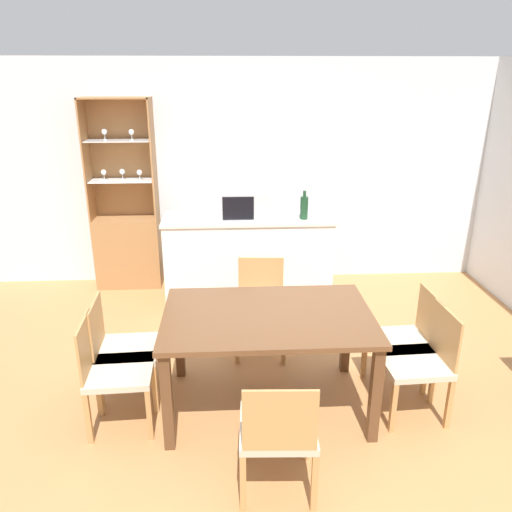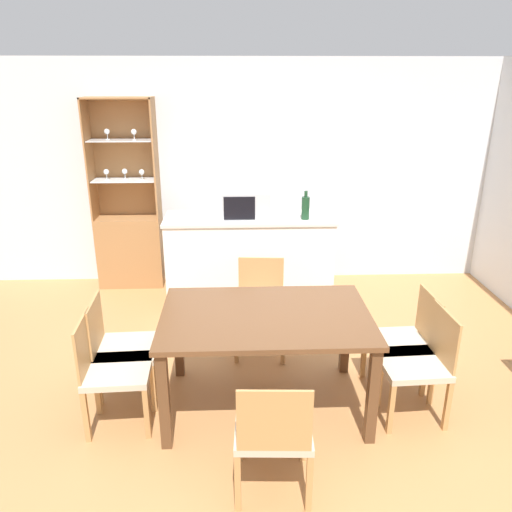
{
  "view_description": "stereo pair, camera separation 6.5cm",
  "coord_description": "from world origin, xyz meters",
  "px_view_note": "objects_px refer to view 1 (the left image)",
  "views": [
    {
      "loc": [
        -0.44,
        -3.13,
        2.37
      ],
      "look_at": [
        -0.22,
        0.98,
        0.86
      ],
      "focal_mm": 35.0,
      "sensor_mm": 36.0,
      "label": 1
    },
    {
      "loc": [
        -0.38,
        -3.13,
        2.37
      ],
      "look_at": [
        -0.22,
        0.98,
        0.86
      ],
      "focal_mm": 35.0,
      "sensor_mm": 36.0,
      "label": 2
    }
  ],
  "objects_px": {
    "dining_chair_side_right_near": "(419,361)",
    "dining_chair_head_far": "(261,306)",
    "microwave": "(244,204)",
    "dining_chair_side_left_far": "(122,349)",
    "wine_bottle": "(304,207)",
    "dining_table": "(268,326)",
    "display_cabinet": "(128,235)",
    "dining_chair_side_right_far": "(405,341)",
    "dining_chair_head_near": "(278,430)",
    "dining_chair_side_left_near": "(114,371)"
  },
  "relations": [
    {
      "from": "dining_chair_side_left_near",
      "to": "dining_chair_head_far",
      "type": "distance_m",
      "value": 1.46
    },
    {
      "from": "dining_chair_head_near",
      "to": "dining_chair_side_right_far",
      "type": "distance_m",
      "value": 1.46
    },
    {
      "from": "dining_chair_side_left_far",
      "to": "dining_chair_head_near",
      "type": "bearing_deg",
      "value": 45.52
    },
    {
      "from": "dining_chair_side_right_near",
      "to": "dining_chair_head_far",
      "type": "relative_size",
      "value": 1.0
    },
    {
      "from": "dining_chair_head_near",
      "to": "dining_chair_side_right_far",
      "type": "xyz_separation_m",
      "value": [
        1.09,
        0.98,
        0.0
      ]
    },
    {
      "from": "dining_chair_head_far",
      "to": "wine_bottle",
      "type": "bearing_deg",
      "value": -114.39
    },
    {
      "from": "dining_chair_side_left_far",
      "to": "microwave",
      "type": "height_order",
      "value": "microwave"
    },
    {
      "from": "dining_chair_side_right_far",
      "to": "microwave",
      "type": "relative_size",
      "value": 1.66
    },
    {
      "from": "dining_chair_side_right_near",
      "to": "wine_bottle",
      "type": "relative_size",
      "value": 2.78
    },
    {
      "from": "dining_chair_side_left_far",
      "to": "wine_bottle",
      "type": "bearing_deg",
      "value": 132.99
    },
    {
      "from": "dining_chair_side_left_far",
      "to": "wine_bottle",
      "type": "height_order",
      "value": "wine_bottle"
    },
    {
      "from": "dining_chair_side_left_near",
      "to": "dining_chair_side_left_far",
      "type": "distance_m",
      "value": 0.3
    },
    {
      "from": "dining_chair_side_right_far",
      "to": "microwave",
      "type": "xyz_separation_m",
      "value": [
        -1.19,
        1.72,
        0.67
      ]
    },
    {
      "from": "dining_chair_side_left_near",
      "to": "dining_chair_head_far",
      "type": "bearing_deg",
      "value": 129.29
    },
    {
      "from": "dining_chair_side_left_near",
      "to": "dining_chair_side_left_far",
      "type": "bearing_deg",
      "value": 177.32
    },
    {
      "from": "dining_chair_side_right_far",
      "to": "dining_chair_head_far",
      "type": "distance_m",
      "value": 1.28
    },
    {
      "from": "dining_chair_side_right_near",
      "to": "dining_chair_head_far",
      "type": "height_order",
      "value": "same"
    },
    {
      "from": "display_cabinet",
      "to": "dining_chair_side_right_near",
      "type": "bearing_deg",
      "value": -45.16
    },
    {
      "from": "dining_chair_side_left_far",
      "to": "microwave",
      "type": "xyz_separation_m",
      "value": [
        0.98,
        1.72,
        0.67
      ]
    },
    {
      "from": "dining_chair_side_left_near",
      "to": "wine_bottle",
      "type": "xyz_separation_m",
      "value": [
        1.59,
        1.91,
        0.65
      ]
    },
    {
      "from": "dining_table",
      "to": "dining_chair_head_far",
      "type": "bearing_deg",
      "value": 89.79
    },
    {
      "from": "dining_chair_side_right_near",
      "to": "dining_chair_side_left_near",
      "type": "height_order",
      "value": "same"
    },
    {
      "from": "microwave",
      "to": "wine_bottle",
      "type": "bearing_deg",
      "value": -9.92
    },
    {
      "from": "dining_chair_side_right_far",
      "to": "dining_chair_head_far",
      "type": "height_order",
      "value": "same"
    },
    {
      "from": "dining_chair_side_left_near",
      "to": "dining_chair_head_near",
      "type": "xyz_separation_m",
      "value": [
        1.08,
        -0.68,
        0.0
      ]
    },
    {
      "from": "dining_table",
      "to": "dining_chair_side_right_far",
      "type": "xyz_separation_m",
      "value": [
        1.08,
        0.15,
        -0.24
      ]
    },
    {
      "from": "dining_table",
      "to": "dining_chair_side_left_far",
      "type": "xyz_separation_m",
      "value": [
        -1.08,
        0.15,
        -0.24
      ]
    },
    {
      "from": "display_cabinet",
      "to": "wine_bottle",
      "type": "xyz_separation_m",
      "value": [
        1.95,
        -0.63,
        0.47
      ]
    },
    {
      "from": "dining_chair_head_far",
      "to": "microwave",
      "type": "height_order",
      "value": "microwave"
    },
    {
      "from": "microwave",
      "to": "dining_chair_head_near",
      "type": "bearing_deg",
      "value": -87.87
    },
    {
      "from": "dining_chair_head_near",
      "to": "microwave",
      "type": "relative_size",
      "value": 1.66
    },
    {
      "from": "wine_bottle",
      "to": "dining_table",
      "type": "bearing_deg",
      "value": -106.05
    },
    {
      "from": "wine_bottle",
      "to": "microwave",
      "type": "bearing_deg",
      "value": 170.08
    },
    {
      "from": "dining_chair_head_near",
      "to": "microwave",
      "type": "xyz_separation_m",
      "value": [
        -0.1,
        2.7,
        0.67
      ]
    },
    {
      "from": "display_cabinet",
      "to": "dining_table",
      "type": "height_order",
      "value": "display_cabinet"
    },
    {
      "from": "display_cabinet",
      "to": "dining_chair_side_left_near",
      "type": "relative_size",
      "value": 2.61
    },
    {
      "from": "dining_chair_side_left_far",
      "to": "wine_bottle",
      "type": "xyz_separation_m",
      "value": [
        1.59,
        1.62,
        0.65
      ]
    },
    {
      "from": "dining_table",
      "to": "dining_chair_head_far",
      "type": "distance_m",
      "value": 0.86
    },
    {
      "from": "dining_chair_side_left_near",
      "to": "dining_chair_side_left_far",
      "type": "relative_size",
      "value": 1.0
    },
    {
      "from": "display_cabinet",
      "to": "dining_chair_side_right_near",
      "type": "distance_m",
      "value": 3.59
    },
    {
      "from": "microwave",
      "to": "dining_chair_side_left_far",
      "type": "bearing_deg",
      "value": -119.64
    },
    {
      "from": "dining_chair_head_near",
      "to": "dining_chair_head_far",
      "type": "xyz_separation_m",
      "value": [
        0.01,
        1.66,
        0.0
      ]
    },
    {
      "from": "dining_chair_side_left_near",
      "to": "dining_chair_side_right_far",
      "type": "distance_m",
      "value": 2.19
    },
    {
      "from": "dining_chair_head_near",
      "to": "dining_chair_side_left_far",
      "type": "bearing_deg",
      "value": 140.71
    },
    {
      "from": "display_cabinet",
      "to": "wine_bottle",
      "type": "bearing_deg",
      "value": -18.0
    },
    {
      "from": "dining_chair_head_near",
      "to": "dining_chair_side_right_far",
      "type": "height_order",
      "value": "same"
    },
    {
      "from": "dining_chair_side_right_near",
      "to": "dining_chair_side_left_far",
      "type": "distance_m",
      "value": 2.19
    },
    {
      "from": "dining_chair_head_near",
      "to": "dining_chair_side_left_far",
      "type": "height_order",
      "value": "same"
    },
    {
      "from": "dining_chair_head_near",
      "to": "dining_chair_head_far",
      "type": "distance_m",
      "value": 1.66
    },
    {
      "from": "dining_chair_side_right_near",
      "to": "microwave",
      "type": "distance_m",
      "value": 2.43
    }
  ]
}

